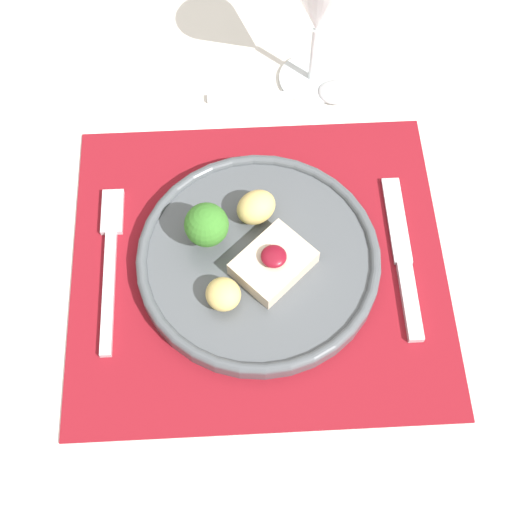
{
  "coord_description": "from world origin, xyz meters",
  "views": [
    {
      "loc": [
        -0.02,
        -0.35,
        1.44
      ],
      "look_at": [
        -0.0,
        -0.0,
        0.78
      ],
      "focal_mm": 50.0,
      "sensor_mm": 36.0,
      "label": 1
    }
  ],
  "objects": [
    {
      "name": "knife",
      "position": [
        0.16,
        -0.01,
        0.76
      ],
      "size": [
        0.02,
        0.2,
        0.01
      ],
      "rotation": [
        0.0,
        0.0,
        0.01
      ],
      "color": "silver",
      "rests_on": "placemat"
    },
    {
      "name": "spoon",
      "position": [
        0.08,
        0.23,
        0.76
      ],
      "size": [
        0.18,
        0.04,
        0.01
      ],
      "rotation": [
        0.0,
        0.0,
        0.04
      ],
      "color": "silver",
      "rests_on": "dining_table"
    },
    {
      "name": "wine_glass_near",
      "position": [
        0.08,
        0.25,
        0.88
      ],
      "size": [
        0.08,
        0.08,
        0.18
      ],
      "color": "white",
      "rests_on": "dining_table"
    },
    {
      "name": "placemat",
      "position": [
        0.0,
        0.0,
        0.75
      ],
      "size": [
        0.4,
        0.37,
        0.0
      ],
      "primitive_type": "cube",
      "color": "maroon",
      "rests_on": "dining_table"
    },
    {
      "name": "dining_table",
      "position": [
        0.0,
        0.0,
        0.66
      ],
      "size": [
        1.19,
        1.13,
        0.75
      ],
      "color": "white",
      "rests_on": "ground_plane"
    },
    {
      "name": "dinner_plate",
      "position": [
        -0.0,
        -0.0,
        0.77
      ],
      "size": [
        0.26,
        0.26,
        0.07
      ],
      "color": "#4C5156",
      "rests_on": "placemat"
    },
    {
      "name": "ground_plane",
      "position": [
        0.0,
        0.0,
        0.0
      ],
      "size": [
        8.0,
        8.0,
        0.0
      ],
      "primitive_type": "plane",
      "color": "#4C4742"
    },
    {
      "name": "fork",
      "position": [
        -0.16,
        0.02,
        0.76
      ],
      "size": [
        0.02,
        0.2,
        0.01
      ],
      "rotation": [
        0.0,
        0.0,
        -0.01
      ],
      "color": "silver",
      "rests_on": "placemat"
    }
  ]
}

